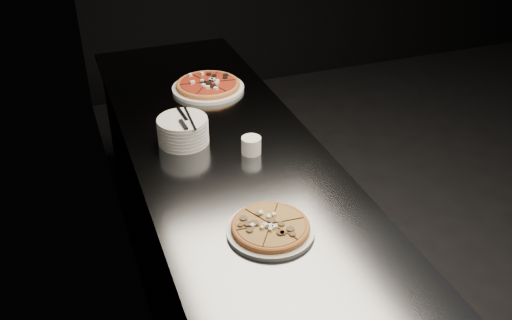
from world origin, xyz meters
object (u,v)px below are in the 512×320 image
object	(u,v)px
counter	(230,239)
ramekin	(251,145)
plate_stack	(183,130)
pizza_mushroom	(270,228)
cutlery	(185,120)
pizza_tomato	(208,86)

from	to	relation	value
counter	ramekin	xyz separation A→B (m)	(0.08, -0.06, 0.50)
counter	ramekin	bearing A→B (deg)	-35.87
plate_stack	ramekin	world-z (taller)	plate_stack
plate_stack	pizza_mushroom	bearing A→B (deg)	-79.71
cutlery	pizza_mushroom	bearing A→B (deg)	-83.46
pizza_mushroom	ramekin	size ratio (longest dim) A/B	3.68
counter	cutlery	xyz separation A→B (m)	(-0.14, 0.10, 0.57)
pizza_mushroom	cutlery	size ratio (longest dim) A/B	1.33
counter	pizza_mushroom	distance (m)	0.72
counter	pizza_tomato	xyz separation A→B (m)	(0.09, 0.56, 0.48)
pizza_tomato	cutlery	bearing A→B (deg)	-116.08
pizza_mushroom	counter	bearing A→B (deg)	87.12
cutlery	ramekin	distance (m)	0.28
plate_stack	cutlery	world-z (taller)	cutlery
pizza_mushroom	plate_stack	size ratio (longest dim) A/B	1.41
counter	pizza_tomato	distance (m)	0.74
cutlery	ramekin	bearing A→B (deg)	-39.37
pizza_mushroom	pizza_tomato	bearing A→B (deg)	84.09
counter	plate_stack	bearing A→B (deg)	141.42
cutlery	ramekin	size ratio (longest dim) A/B	2.78
pizza_mushroom	ramekin	distance (m)	0.49
counter	pizza_mushroom	world-z (taller)	pizza_mushroom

